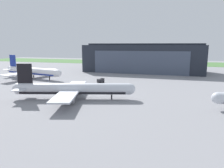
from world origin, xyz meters
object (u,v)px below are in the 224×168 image
object	(u,v)px
maintenance_hangar	(143,58)
ops_van	(21,86)
baggage_tug	(101,80)
airliner_far_right	(32,71)
airliner_near_right	(73,89)

from	to	relation	value
maintenance_hangar	ops_van	xyz separation A→B (m)	(-46.11, -80.22, -9.06)
baggage_tug	airliner_far_right	bearing A→B (deg)	177.00
airliner_far_right	baggage_tug	distance (m)	45.05
maintenance_hangar	airliner_near_right	distance (m)	92.88
airliner_far_right	airliner_near_right	world-z (taller)	airliner_far_right
maintenance_hangar	airliner_far_right	distance (m)	80.15
airliner_near_right	ops_van	size ratio (longest dim) A/B	9.94
maintenance_hangar	baggage_tug	bearing A→B (deg)	-104.66
maintenance_hangar	airliner_far_right	size ratio (longest dim) A/B	1.97
maintenance_hangar	airliner_far_right	xyz separation A→B (m)	(-59.48, -53.41, -5.90)
airliner_far_right	airliner_near_right	distance (m)	60.54
airliner_far_right	ops_van	bearing A→B (deg)	-63.50
airliner_far_right	baggage_tug	xyz separation A→B (m)	(44.89, -2.36, -3.01)
airliner_near_right	ops_van	xyz separation A→B (m)	(-33.44, 11.57, -2.69)
airliner_far_right	maintenance_hangar	bearing A→B (deg)	41.92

